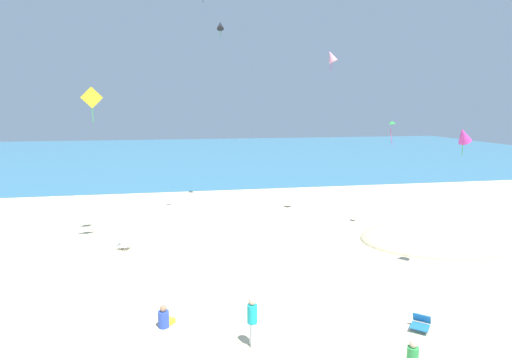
# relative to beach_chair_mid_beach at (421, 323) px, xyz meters

# --- Properties ---
(ground_plane) EXTENTS (120.00, 120.00, 0.00)m
(ground_plane) POSITION_rel_beach_chair_mid_beach_xyz_m (-4.89, 8.92, -0.23)
(ground_plane) COLOR beige
(ocean_water) EXTENTS (120.00, 60.00, 0.05)m
(ocean_water) POSITION_rel_beach_chair_mid_beach_xyz_m (-4.89, 55.43, -0.21)
(ocean_water) COLOR teal
(ocean_water) RESTS_ON ground_plane
(dune_mound) EXTENTS (9.77, 6.84, 1.54)m
(dune_mound) POSITION_rel_beach_chair_mid_beach_xyz_m (6.90, 8.91, -0.23)
(dune_mound) COLOR beige
(dune_mound) RESTS_ON ground_plane
(beach_chair_mid_beach) EXTENTS (0.88, 0.89, 0.51)m
(beach_chair_mid_beach) POSITION_rel_beach_chair_mid_beach_xyz_m (0.00, 0.00, 0.00)
(beach_chair_mid_beach) COLOR #2370B2
(beach_chair_mid_beach) RESTS_ON ground_plane
(beach_chair_near_camera) EXTENTS (0.77, 0.70, 0.55)m
(beach_chair_near_camera) POSITION_rel_beach_chair_mid_beach_xyz_m (-10.99, 10.42, 0.03)
(beach_chair_near_camera) COLOR white
(beach_chair_near_camera) RESTS_ON ground_plane
(person_1) EXTENTS (0.66, 0.69, 0.79)m
(person_1) POSITION_rel_beach_chair_mid_beach_xyz_m (-8.59, 1.80, 0.06)
(person_1) COLOR blue
(person_1) RESTS_ON ground_plane
(person_5) EXTENTS (0.33, 0.33, 1.61)m
(person_5) POSITION_rel_beach_chair_mid_beach_xyz_m (-5.81, 0.05, 0.70)
(person_5) COLOR white
(person_5) RESTS_ON ground_plane
(kite_green) EXTENTS (0.40, 0.49, 1.42)m
(kite_green) POSITION_rel_beach_chair_mid_beach_xyz_m (4.43, 11.08, 6.30)
(kite_green) COLOR green
(kite_black) EXTENTS (0.59, 0.80, 1.24)m
(kite_black) POSITION_rel_beach_chair_mid_beach_xyz_m (-4.63, 20.09, 13.05)
(kite_black) COLOR black
(kite_magenta) EXTENTS (0.94, 0.81, 1.30)m
(kite_magenta) POSITION_rel_beach_chair_mid_beach_xyz_m (3.94, 3.93, 6.08)
(kite_magenta) COLOR #DB3DA8
(kite_pink) EXTENTS (0.96, 0.86, 1.32)m
(kite_pink) POSITION_rel_beach_chair_mid_beach_xyz_m (1.77, 14.23, 10.36)
(kite_pink) COLOR pink
(kite_yellow) EXTENTS (1.05, 0.35, 1.78)m
(kite_yellow) POSITION_rel_beach_chair_mid_beach_xyz_m (-12.13, 10.76, 7.68)
(kite_yellow) COLOR yellow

